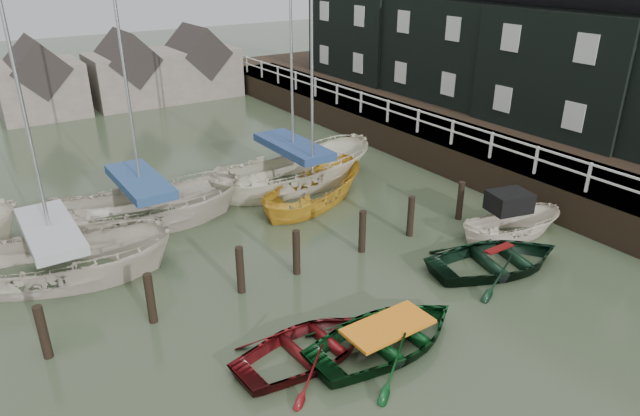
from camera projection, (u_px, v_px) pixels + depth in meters
ground at (395, 309)px, 15.08m from camera, size 120.00×120.00×0.00m
pier at (410, 133)px, 27.15m from camera, size 3.04×32.00×2.70m
land_strip at (487, 129)px, 30.24m from camera, size 14.00×38.00×1.50m
quay_houses at (524, 20)px, 26.88m from camera, size 6.52×28.14×10.01m
mooring_pilings at (299, 258)px, 16.58m from camera, size 13.72×0.22×1.80m
far_sheds at (126, 74)px, 34.43m from camera, size 14.00×4.08×4.39m
rowboat_red at (308, 357)px, 13.30m from camera, size 3.82×2.84×0.76m
rowboat_green at (387, 347)px, 13.62m from camera, size 4.21×3.04×0.86m
rowboat_dkgreen at (496, 268)px, 16.99m from camera, size 4.88×4.01×0.88m
motorboat at (509, 232)px, 18.93m from camera, size 3.87×2.20×2.19m
sailboat_a at (60, 275)px, 16.51m from camera, size 7.02×4.84×10.29m
sailboat_b at (146, 221)px, 19.81m from camera, size 7.17×4.07×12.71m
sailboat_c at (313, 201)px, 21.52m from camera, size 5.77×3.88×11.11m
sailboat_d at (294, 184)px, 22.99m from camera, size 7.20×2.72×13.18m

